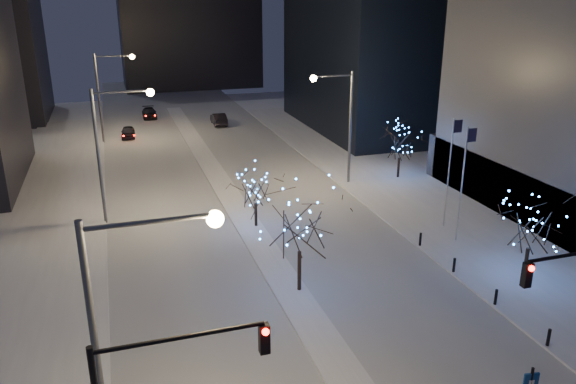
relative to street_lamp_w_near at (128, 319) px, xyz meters
name	(u,v)px	position (x,y,z in m)	size (l,w,h in m)	color
road	(218,178)	(8.94, 33.00, -6.49)	(20.00, 130.00, 0.02)	#AFB4BE
median	(229,195)	(8.94, 28.00, -6.42)	(2.00, 80.00, 0.15)	silver
east_sidewalk	(448,217)	(23.94, 18.00, -6.42)	(10.00, 90.00, 0.15)	silver
west_sidewalk	(40,270)	(-5.06, 18.00, -6.42)	(8.00, 90.00, 0.15)	silver
street_lamp_w_near	(128,319)	(0.00, 0.00, 0.00)	(4.40, 0.56, 10.00)	#595E66
street_lamp_w_mid	(112,137)	(0.00, 25.00, 0.00)	(4.40, 0.56, 10.00)	#595E66
street_lamp_w_far	(107,86)	(0.00, 50.00, 0.00)	(4.40, 0.56, 10.00)	#595E66
street_lamp_east	(341,113)	(19.02, 28.00, -0.05)	(3.90, 0.56, 10.00)	#595E66
flagpoles	(457,170)	(22.30, 15.25, -1.70)	(1.35, 2.60, 8.00)	silver
bollards	(474,280)	(19.14, 8.00, -5.90)	(0.16, 12.16, 0.90)	black
car_near	(128,132)	(1.77, 51.67, -5.85)	(1.54, 3.83, 1.30)	black
car_mid	(219,119)	(13.38, 55.28, -5.74)	(1.61, 4.61, 1.52)	black
car_far	(149,113)	(5.07, 62.40, -5.83)	(1.86, 4.58, 1.33)	black
holiday_tree_median_near	(300,221)	(9.44, 10.80, -2.10)	(5.12, 5.12, 6.48)	black
holiday_tree_median_far	(255,188)	(9.44, 20.69, -3.41)	(3.37, 3.37, 4.43)	black
holiday_tree_plaza_near	(532,224)	(22.97, 8.34, -2.99)	(5.31, 5.31, 5.26)	black
holiday_tree_plaza_far	(400,142)	(24.88, 27.89, -2.98)	(5.46, 5.46, 5.23)	black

